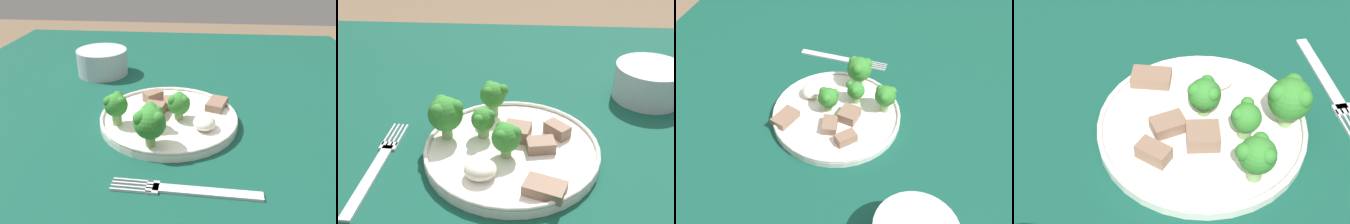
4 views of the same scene
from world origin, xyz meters
TOP-DOWN VIEW (x-y plane):
  - table at (0.00, 0.00)m, footprint 1.32×1.05m
  - dinner_plate at (0.02, -0.03)m, footprint 0.24×0.24m
  - fork at (-0.16, -0.07)m, footprint 0.03×0.20m
  - cream_bowl at (0.25, 0.15)m, footprint 0.12×0.12m
  - broccoli_floret_near_rim_left at (0.01, -0.04)m, footprint 0.04×0.04m
  - broccoli_floret_center_left at (-0.02, 0.06)m, footprint 0.04×0.04m
  - broccoli_floret_back_left at (-0.08, -0.01)m, footprint 0.05×0.05m
  - broccoli_floret_front_left at (-0.02, -0.00)m, footprint 0.03×0.03m
  - meat_slice_front_slice at (0.08, 0.01)m, footprint 0.04×0.04m
  - meat_slice_middle_slice at (0.03, -0.00)m, footprint 0.04×0.04m
  - meat_slice_rear_slice at (0.06, -0.11)m, footprint 0.06×0.05m
  - meat_slice_edge_slice at (0.06, -0.03)m, footprint 0.04×0.03m
  - sauce_dollop at (-0.02, -0.09)m, footprint 0.04×0.04m

SIDE VIEW (x-z plane):
  - table at x=0.00m, z-range 0.27..0.99m
  - fork at x=-0.16m, z-range 0.71..0.72m
  - dinner_plate at x=0.02m, z-range 0.71..0.73m
  - meat_slice_rear_slice at x=0.06m, z-range 0.73..0.74m
  - meat_slice_edge_slice at x=0.06m, z-range 0.73..0.74m
  - meat_slice_front_slice at x=0.08m, z-range 0.73..0.74m
  - meat_slice_middle_slice at x=0.03m, z-range 0.73..0.74m
  - sauce_dollop at x=-0.02m, z-range 0.73..0.75m
  - cream_bowl at x=0.25m, z-range 0.71..0.77m
  - broccoli_floret_front_left at x=-0.02m, z-range 0.73..0.78m
  - broccoli_floret_near_rim_left at x=0.01m, z-range 0.73..0.78m
  - broccoli_floret_center_left at x=-0.02m, z-range 0.73..0.79m
  - broccoli_floret_back_left at x=-0.08m, z-range 0.73..0.80m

